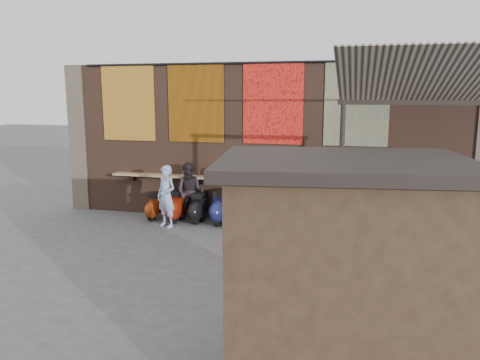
{
  "coord_description": "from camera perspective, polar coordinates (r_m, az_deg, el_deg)",
  "views": [
    {
      "loc": [
        2.37,
        -8.98,
        3.21
      ],
      "look_at": [
        -0.21,
        1.2,
        1.29
      ],
      "focal_mm": 35.0,
      "sensor_mm": 36.0,
      "label": 1
    }
  ],
  "objects": [
    {
      "name": "scooter_stool_5",
      "position": [
        11.48,
        3.4,
        -3.82
      ],
      "size": [
        0.38,
        0.85,
        0.8
      ],
      "primitive_type": null,
      "color": "navy",
      "rests_on": "ground"
    },
    {
      "name": "scooter_stool_4",
      "position": [
        11.63,
        0.41,
        -3.75
      ],
      "size": [
        0.35,
        0.79,
        0.75
      ],
      "primitive_type": null,
      "color": "#1B6C43",
      "rests_on": "ground"
    },
    {
      "name": "ground",
      "position": [
        9.83,
        -0.55,
        -8.7
      ],
      "size": [
        70.0,
        70.0,
        0.0
      ],
      "primitive_type": "plane",
      "color": "#474749",
      "rests_on": "ground"
    },
    {
      "name": "tapestry_orange",
      "position": [
        11.65,
        4.02,
        9.3
      ],
      "size": [
        1.5,
        0.02,
        2.0
      ],
      "primitive_type": "cube",
      "color": "red",
      "rests_on": "brick_wall"
    },
    {
      "name": "scooter_stool_2",
      "position": [
        12.0,
        -5.02,
        -3.31
      ],
      "size": [
        0.36,
        0.81,
        0.77
      ],
      "primitive_type": null,
      "color": "black",
      "rests_on": "ground"
    },
    {
      "name": "awning_header",
      "position": [
        8.46,
        22.15,
        8.73
      ],
      "size": [
        3.0,
        0.08,
        0.08
      ],
      "primitive_type": "cube",
      "color": "black",
      "rests_on": "awning_post_left"
    },
    {
      "name": "hang_rail",
      "position": [
        11.72,
        2.59,
        14.12
      ],
      "size": [
        9.5,
        0.06,
        0.06
      ],
      "primitive_type": "cylinder",
      "rotation": [
        0.0,
        1.57,
        0.0
      ],
      "color": "black",
      "rests_on": "brick_wall"
    },
    {
      "name": "scooter_stool_3",
      "position": [
        11.81,
        -2.35,
        -3.33
      ],
      "size": [
        0.4,
        0.88,
        0.83
      ],
      "primitive_type": null,
      "color": "navy",
      "rests_on": "ground"
    },
    {
      "name": "pier_left",
      "position": [
        13.97,
        -18.73,
        4.85
      ],
      "size": [
        0.5,
        0.5,
        4.0
      ],
      "primitive_type": "cube",
      "color": "#4C4238",
      "rests_on": "ground"
    },
    {
      "name": "stall_shelf",
      "position": [
        6.16,
        11.17,
        -11.91
      ],
      "size": [
        1.88,
        0.35,
        0.06
      ],
      "primitive_type": "cube",
      "rotation": [
        0.0,
        0.0,
        0.13
      ],
      "color": "#473321",
      "rests_on": "market_stall"
    },
    {
      "name": "shelf_box",
      "position": [
        11.91,
        -1.9,
        0.93
      ],
      "size": [
        0.6,
        0.27,
        0.27
      ],
      "primitive_type": "cube",
      "color": "white",
      "rests_on": "eating_counter"
    },
    {
      "name": "stall_roof",
      "position": [
        4.88,
        12.65,
        1.96
      ],
      "size": [
        2.78,
        2.28,
        0.12
      ],
      "primitive_type": "cube",
      "rotation": [
        0.0,
        0.0,
        0.13
      ],
      "color": "black",
      "rests_on": "market_stall"
    },
    {
      "name": "diner_left",
      "position": [
        11.57,
        -8.97,
        -1.98
      ],
      "size": [
        0.66,
        0.56,
        1.52
      ],
      "primitive_type": "imported",
      "rotation": [
        0.0,
        0.0,
        -0.42
      ],
      "color": "#93A8D5",
      "rests_on": "ground"
    },
    {
      "name": "tapestry_sun",
      "position": [
        12.17,
        -5.41,
        9.33
      ],
      "size": [
        1.5,
        0.02,
        2.0
      ],
      "primitive_type": "cube",
      "color": "#C3680B",
      "rests_on": "brick_wall"
    },
    {
      "name": "tapestry_redgold",
      "position": [
        12.93,
        -13.48,
        9.15
      ],
      "size": [
        1.5,
        0.02,
        2.0
      ],
      "primitive_type": "cube",
      "color": "maroon",
      "rests_on": "brick_wall"
    },
    {
      "name": "stall_sign",
      "position": [
        5.88,
        11.48,
        -3.9
      ],
      "size": [
        1.19,
        0.2,
        0.5
      ],
      "primitive_type": "cube",
      "rotation": [
        0.0,
        0.0,
        0.13
      ],
      "color": "gold",
      "rests_on": "market_stall"
    },
    {
      "name": "diner_right",
      "position": [
        11.97,
        -6.08,
        -1.49
      ],
      "size": [
        0.75,
        0.59,
        1.52
      ],
      "primitive_type": "imported",
      "rotation": [
        0.0,
        0.0,
        0.02
      ],
      "color": "black",
      "rests_on": "ground"
    },
    {
      "name": "tapestry_multi",
      "position": [
        11.46,
        14.03,
        9.01
      ],
      "size": [
        1.5,
        0.02,
        2.0
      ],
      "primitive_type": "cube",
      "color": "navy",
      "rests_on": "brick_wall"
    },
    {
      "name": "awning_post_left",
      "position": [
        8.55,
        12.12,
        -1.07
      ],
      "size": [
        0.09,
        0.09,
        3.1
      ],
      "primitive_type": "cylinder",
      "color": "black",
      "rests_on": "ground"
    },
    {
      "name": "brick_wall",
      "position": [
        11.98,
        2.74,
        4.55
      ],
      "size": [
        10.0,
        0.4,
        4.0
      ],
      "primitive_type": "cube",
      "color": "brown",
      "rests_on": "ground"
    },
    {
      "name": "scooter_stool_0",
      "position": [
        12.42,
        -10.28,
        -3.16
      ],
      "size": [
        0.32,
        0.72,
        0.68
      ],
      "primitive_type": null,
      "color": "maroon",
      "rests_on": "ground"
    },
    {
      "name": "market_stall",
      "position": [
        5.22,
        12.08,
        -12.19
      ],
      "size": [
        2.48,
        1.99,
        2.46
      ],
      "primitive_type": "cube",
      "rotation": [
        0.0,
        0.0,
        0.13
      ],
      "color": "black",
      "rests_on": "ground"
    },
    {
      "name": "shopper_navy",
      "position": [
        9.89,
        24.04,
        -4.74
      ],
      "size": [
        1.0,
        0.68,
        1.57
      ],
      "primitive_type": "imported",
      "rotation": [
        0.0,
        0.0,
        3.49
      ],
      "color": "black",
      "rests_on": "ground"
    },
    {
      "name": "shopper_tan",
      "position": [
        10.08,
        20.5,
        -4.25
      ],
      "size": [
        0.88,
        0.9,
        1.56
      ],
      "primitive_type": "imported",
      "rotation": [
        0.0,
        0.0,
        0.82
      ],
      "color": "#976860",
      "rests_on": "ground"
    },
    {
      "name": "awning_canvas",
      "position": [
        9.95,
        21.17,
        11.64
      ],
      "size": [
        3.2,
        3.28,
        0.97
      ],
      "primitive_type": "cube",
      "rotation": [
        -0.28,
        0.0,
        0.0
      ],
      "color": "beige",
      "rests_on": "brick_wall"
    },
    {
      "name": "scooter_stool_7",
      "position": [
        11.39,
        9.6,
        -4.35
      ],
      "size": [
        0.33,
        0.73,
        0.69
      ],
      "primitive_type": null,
      "color": "black",
      "rests_on": "ground"
    },
    {
      "name": "awning_ledger",
      "position": [
        11.55,
        20.37,
        13.41
      ],
      "size": [
        3.3,
        0.08,
        0.12
      ],
      "primitive_type": "cube",
      "color": "#33261C",
      "rests_on": "brick_wall"
    },
    {
      "name": "scooter_stool_1",
      "position": [
        12.15,
        -7.66,
        -3.14
      ],
      "size": [
        0.37,
        0.83,
        0.79
      ],
      "primitive_type": null,
      "color": "maroon",
      "rests_on": "ground"
    },
    {
      "name": "eating_counter",
      "position": [
        11.75,
        2.34,
        0.01
      ],
      "size": [
        8.0,
        0.32,
        0.05
      ],
      "primitive_type": "cube",
      "color": "#9E7A51",
      "rests_on": "brick_wall"
    },
    {
      "name": "scooter_stool_6",
      "position": [
        11.47,
        6.62,
        -3.95
      ],
      "size": [
        0.37,
        0.82,
        0.78
      ],
      "primitive_type": null,
      "color": "#0D5B29",
      "rests_on": "ground"
    }
  ]
}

